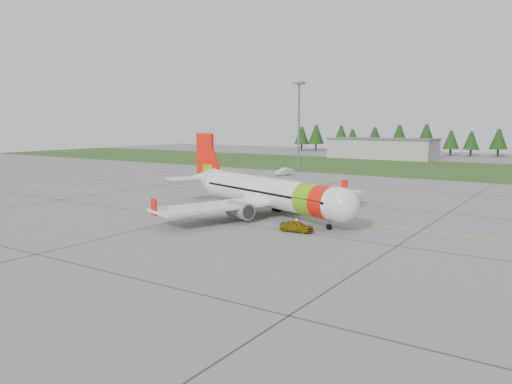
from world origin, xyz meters
The scene contains 9 objects.
ground centered at (0.00, 0.00, 0.00)m, with size 320.00×320.00×0.00m, color gray.
aircraft centered at (-8.56, 6.77, 2.81)m, with size 30.97×29.41×9.74m.
follow_me_car centered at (-0.62, 0.19, 1.76)m, with size 1.41×1.20×3.51m, color gold.
service_van centered at (-30.07, 48.33, 2.43)m, with size 1.70×1.60×4.87m, color silver.
grass_strip centered at (0.00, 82.00, 0.01)m, with size 320.00×50.00×0.03m, color #30561E.
taxi_guideline centered at (0.00, 8.00, 0.01)m, with size 120.00×0.25×0.02m, color gold.
hangar_west centered at (-30.00, 110.00, 3.00)m, with size 32.00×14.00×6.00m, color #A8A8A3.
floodlight_mast centered at (-32.00, 58.00, 10.00)m, with size 0.50×0.50×20.00m, color slate.
treeline centered at (0.00, 138.00, 5.00)m, with size 160.00×8.00×10.00m, color #1C3F14, non-canonical shape.
Camera 1 is at (23.79, -44.35, 11.22)m, focal length 35.00 mm.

